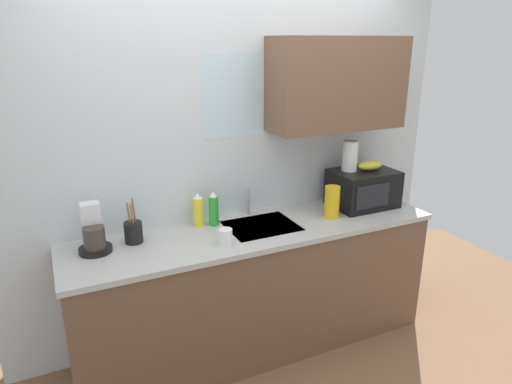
# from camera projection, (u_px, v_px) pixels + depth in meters

# --- Properties ---
(kitchen_wall_assembly) EXTENTS (3.23, 0.42, 2.50)m
(kitchen_wall_assembly) POSITION_uv_depth(u_px,v_px,m) (254.00, 149.00, 3.16)
(kitchen_wall_assembly) COLOR silver
(kitchen_wall_assembly) RESTS_ON ground
(counter_unit) EXTENTS (2.46, 0.63, 0.90)m
(counter_unit) POSITION_uv_depth(u_px,v_px,m) (256.00, 287.00, 3.13)
(counter_unit) COLOR brown
(counter_unit) RESTS_ON ground
(sink_faucet) EXTENTS (0.03, 0.03, 0.20)m
(sink_faucet) POSITION_uv_depth(u_px,v_px,m) (248.00, 202.00, 3.18)
(sink_faucet) COLOR #B2B5BA
(sink_faucet) RESTS_ON counter_unit
(microwave) EXTENTS (0.46, 0.35, 0.27)m
(microwave) POSITION_uv_depth(u_px,v_px,m) (363.00, 188.00, 3.35)
(microwave) COLOR black
(microwave) RESTS_ON counter_unit
(banana_bunch) EXTENTS (0.20, 0.11, 0.07)m
(banana_bunch) POSITION_uv_depth(u_px,v_px,m) (370.00, 165.00, 3.32)
(banana_bunch) COLOR gold
(banana_bunch) RESTS_ON microwave
(paper_towel_roll) EXTENTS (0.11, 0.11, 0.22)m
(paper_towel_roll) POSITION_uv_depth(u_px,v_px,m) (350.00, 156.00, 3.27)
(paper_towel_roll) COLOR white
(paper_towel_roll) RESTS_ON microwave
(coffee_maker) EXTENTS (0.19, 0.21, 0.28)m
(coffee_maker) POSITION_uv_depth(u_px,v_px,m) (93.00, 234.00, 2.64)
(coffee_maker) COLOR black
(coffee_maker) RESTS_ON counter_unit
(dish_soap_bottle_green) EXTENTS (0.07, 0.07, 0.23)m
(dish_soap_bottle_green) POSITION_uv_depth(u_px,v_px,m) (214.00, 209.00, 3.00)
(dish_soap_bottle_green) COLOR green
(dish_soap_bottle_green) RESTS_ON counter_unit
(dish_soap_bottle_yellow) EXTENTS (0.07, 0.07, 0.23)m
(dish_soap_bottle_yellow) POSITION_uv_depth(u_px,v_px,m) (198.00, 211.00, 2.99)
(dish_soap_bottle_yellow) COLOR yellow
(dish_soap_bottle_yellow) RESTS_ON counter_unit
(cereal_canister) EXTENTS (0.10, 0.10, 0.22)m
(cereal_canister) POSITION_uv_depth(u_px,v_px,m) (332.00, 202.00, 3.13)
(cereal_canister) COLOR gold
(cereal_canister) RESTS_ON counter_unit
(mug_white) EXTENTS (0.08, 0.08, 0.09)m
(mug_white) POSITION_uv_depth(u_px,v_px,m) (225.00, 237.00, 2.74)
(mug_white) COLOR white
(mug_white) RESTS_ON counter_unit
(utensil_crock) EXTENTS (0.11, 0.11, 0.28)m
(utensil_crock) POSITION_uv_depth(u_px,v_px,m) (133.00, 232.00, 2.76)
(utensil_crock) COLOR black
(utensil_crock) RESTS_ON counter_unit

